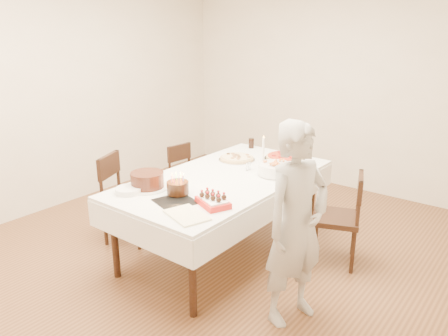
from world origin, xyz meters
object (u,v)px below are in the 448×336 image
Objects in this scene: chair_right_savory at (336,218)px; pasta_bowl at (275,169)px; chair_left_dessert at (128,198)px; strawberry_box at (213,201)px; dining_table at (224,214)px; chair_left_savory at (189,179)px; person at (296,225)px; pizza_white at (237,158)px; pizza_pepperoni at (285,157)px; taper_candle at (263,154)px; layer_cake at (147,180)px; birthday_cake at (178,184)px; cola_glass at (251,143)px.

pasta_bowl is (-0.58, -0.12, 0.38)m from chair_right_savory.
chair_left_dessert reaches higher than strawberry_box.
chair_left_savory is (-0.92, 0.52, 0.01)m from dining_table.
person is at bearing 154.96° from chair_left_dessert.
pizza_pepperoni is (0.37, 0.33, 0.00)m from pizza_white.
taper_candle is 1.11m from layer_cake.
dining_table is 1.44× the size of person.
layer_cake is at bearing -108.95° from pizza_pepperoni.
taper_candle is at bearing 98.26° from strawberry_box.
pizza_white is 1.36× the size of strawberry_box.
layer_cake is 1.30× the size of strawberry_box.
chair_left_dessert is (0.03, -0.92, 0.06)m from chair_left_savory.
strawberry_box is (0.37, 0.01, -0.06)m from birthday_cake.
birthday_cake is at bearing -80.04° from pizza_white.
chair_left_dessert reaches higher than pasta_bowl.
pasta_bowl is at bearing 68.21° from birthday_cake.
layer_cake is (-0.34, -0.63, 0.45)m from dining_table.
chair_right_savory is 1.46m from birthday_cake.
pizza_pepperoni is 1.17× the size of layer_cake.
strawberry_box is at bearing -62.52° from pizza_white.
chair_left_dessert is 2.85× the size of pasta_bowl.
pasta_bowl reaches higher than dining_table.
cola_glass is (-1.38, 1.45, 0.06)m from person.
strawberry_box is at bearing -59.42° from dining_table.
cola_glass is 1.59m from birthday_cake.
cola_glass is (0.56, 0.45, 0.42)m from chair_left_savory.
chair_right_savory is 3.11× the size of strawberry_box.
birthday_cake reaches higher than layer_cake.
layer_cake is at bearing -172.00° from birthday_cake.
pizza_pepperoni is at bearing 110.37° from pasta_bowl.
pizza_white is at bearing 68.95° from person.
birthday_cake is at bearing -104.47° from taper_candle.
pizza_white is 1.12m from layer_cake.
dining_table is 0.66m from pizza_white.
person is (1.91, -0.08, 0.30)m from chair_left_dessert.
birthday_cake reaches higher than chair_right_savory.
chair_left_savory is at bearing 171.40° from pasta_bowl.
chair_right_savory is 1.43m from cola_glass.
dining_table is 0.64m from pasta_bowl.
taper_candle is 1.31× the size of strawberry_box.
chair_left_dessert is 2.46× the size of layer_cake.
pasta_bowl is at bearing 56.92° from person.
birthday_cake is at bearing -111.79° from pasta_bowl.
cola_glass reaches higher than dining_table.
layer_cake is (-0.55, -0.95, -0.11)m from taper_candle.
chair_left_savory is 2.21m from person.
chair_right_savory is (0.92, 0.45, 0.06)m from dining_table.
strawberry_box is at bearing 146.50° from chair_left_savory.
chair_right_savory is 0.99m from person.
chair_left_savory is at bearing 116.90° from layer_cake.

